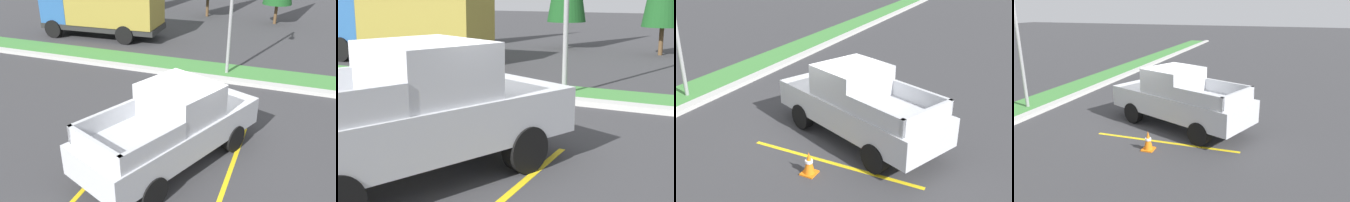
{
  "view_description": "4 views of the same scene",
  "coord_description": "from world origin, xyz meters",
  "views": [
    {
      "loc": [
        2.53,
        -8.39,
        5.52
      ],
      "look_at": [
        -0.75,
        0.36,
        1.07
      ],
      "focal_mm": 38.22,
      "sensor_mm": 36.0,
      "label": 1
    },
    {
      "loc": [
        4.15,
        -6.47,
        2.81
      ],
      "look_at": [
        0.43,
        1.07,
        0.88
      ],
      "focal_mm": 51.07,
      "sensor_mm": 36.0,
      "label": 2
    },
    {
      "loc": [
        -8.96,
        -5.0,
        5.2
      ],
      "look_at": [
        -0.81,
        -0.84,
        1.36
      ],
      "focal_mm": 40.68,
      "sensor_mm": 36.0,
      "label": 3
    },
    {
      "loc": [
        -10.51,
        -4.43,
        4.19
      ],
      "look_at": [
        -0.3,
        -1.08,
        0.99
      ],
      "focal_mm": 34.39,
      "sensor_mm": 36.0,
      "label": 4
    }
  ],
  "objects": [
    {
      "name": "parking_line_near",
      "position": [
        -1.7,
        -0.96,
        0.0
      ],
      "size": [
        0.12,
        4.8,
        0.01
      ],
      "primitive_type": "cube",
      "color": "yellow",
      "rests_on": "ground"
    },
    {
      "name": "curb_strip",
      "position": [
        0.0,
        5.0,
        0.07
      ],
      "size": [
        56.0,
        0.4,
        0.15
      ],
      "primitive_type": "cube",
      "color": "#B2B2AD",
      "rests_on": "ground"
    },
    {
      "name": "grass_median",
      "position": [
        0.0,
        6.1,
        0.03
      ],
      "size": [
        56.0,
        1.8,
        0.06
      ],
      "primitive_type": "cube",
      "color": "#42843D",
      "rests_on": "ground"
    },
    {
      "name": "ground_plane",
      "position": [
        0.0,
        0.0,
        0.0
      ],
      "size": [
        120.0,
        120.0,
        0.0
      ],
      "primitive_type": "plane",
      "color": "#38383A"
    },
    {
      "name": "traffic_cone",
      "position": [
        -2.37,
        -0.69,
        0.29
      ],
      "size": [
        0.36,
        0.36,
        0.6
      ],
      "color": "orange",
      "rests_on": "ground"
    },
    {
      "name": "pickup_truck_main",
      "position": [
        -0.13,
        -0.91,
        1.04
      ],
      "size": [
        3.78,
        5.54,
        2.1
      ],
      "color": "black",
      "rests_on": "ground"
    },
    {
      "name": "parking_line_far",
      "position": [
        1.4,
        -0.96,
        0.0
      ],
      "size": [
        0.12,
        4.8,
        0.01
      ],
      "primitive_type": "cube",
      "color": "yellow",
      "rests_on": "ground"
    }
  ]
}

